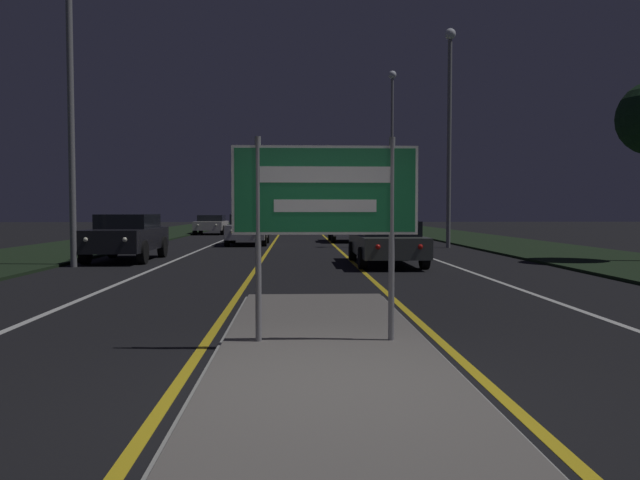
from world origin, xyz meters
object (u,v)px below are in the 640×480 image
at_px(highway_sign, 325,198).
at_px(car_receding_0, 386,241).
at_px(streetlight_right_far, 392,131).
at_px(car_approaching_1, 248,229).
at_px(car_approaching_2, 211,224).
at_px(streetlight_right_near, 449,114).
at_px(car_receding_1, 349,226).
at_px(car_approaching_0, 127,236).
at_px(streetlight_left_near, 69,10).

xyz_separation_m(highway_sign, car_receding_0, (2.33, 11.09, -1.04)).
relative_size(streetlight_right_far, car_receding_0, 2.28).
distance_m(car_approaching_1, car_approaching_2, 13.24).
bearing_deg(car_approaching_1, car_receding_0, -65.79).
distance_m(streetlight_right_near, car_approaching_2, 20.30).
bearing_deg(car_approaching_2, car_approaching_1, -75.08).
xyz_separation_m(highway_sign, car_approaching_1, (-2.55, 21.93, -0.99)).
distance_m(streetlight_right_near, car_receding_0, 10.28).
bearing_deg(streetlight_right_far, streetlight_right_near, -89.97).
height_order(highway_sign, streetlight_right_near, streetlight_right_near).
distance_m(streetlight_right_far, car_approaching_2, 13.64).
distance_m(car_receding_1, car_approaching_1, 5.59).
bearing_deg(car_approaching_2, highway_sign, -80.27).
xyz_separation_m(streetlight_right_near, car_approaching_0, (-11.90, -6.28, -4.86)).
distance_m(highway_sign, streetlight_left_near, 13.67).
distance_m(streetlight_left_near, car_approaching_2, 24.91).
relative_size(highway_sign, streetlight_left_near, 0.22).
xyz_separation_m(streetlight_right_far, car_receding_0, (-3.85, -23.79, -6.23)).
distance_m(car_approaching_0, car_approaching_2, 21.77).
relative_size(streetlight_right_near, car_approaching_1, 2.18).
bearing_deg(car_receding_1, car_approaching_1, -151.94).
bearing_deg(streetlight_right_far, car_approaching_0, -118.47).
xyz_separation_m(car_receding_1, car_approaching_2, (-8.34, 10.16, -0.11)).
height_order(car_approaching_0, car_approaching_1, car_approaching_0).
bearing_deg(car_approaching_0, highway_sign, -66.19).
bearing_deg(streetlight_right_near, car_approaching_1, 162.81).
height_order(car_receding_1, car_approaching_1, car_receding_1).
height_order(car_approaching_0, car_approaching_2, car_approaching_0).
height_order(streetlight_right_far, car_receding_1, streetlight_right_far).
distance_m(highway_sign, car_approaching_0, 14.18).
bearing_deg(car_approaching_1, car_receding_1, 28.06).
bearing_deg(highway_sign, streetlight_right_far, 79.96).
height_order(streetlight_left_near, car_approaching_0, streetlight_left_near).
distance_m(highway_sign, streetlight_right_far, 35.80).
xyz_separation_m(car_receding_1, car_approaching_1, (-4.93, -2.63, -0.06)).
bearing_deg(car_approaching_1, streetlight_right_near, -17.19).
bearing_deg(car_approaching_0, car_receding_1, 55.10).
bearing_deg(streetlight_left_near, car_approaching_0, 68.70).
distance_m(car_receding_0, car_receding_1, 13.47).
xyz_separation_m(streetlight_right_near, car_approaching_1, (-8.73, 2.70, -4.91)).
xyz_separation_m(car_receding_0, car_approaching_2, (-8.28, 23.63, -0.00)).
height_order(car_approaching_1, car_approaching_2, car_approaching_1).
distance_m(streetlight_left_near, car_approaching_1, 13.57).
bearing_deg(car_receding_0, car_approaching_0, 166.98).
distance_m(streetlight_left_near, car_approaching_0, 6.82).
bearing_deg(streetlight_left_near, car_approaching_2, 88.46).
xyz_separation_m(car_approaching_0, car_approaching_1, (3.17, 8.98, -0.05)).
height_order(streetlight_right_near, car_approaching_2, streetlight_right_near).
bearing_deg(car_approaching_2, car_approaching_0, -89.37).
xyz_separation_m(highway_sign, streetlight_left_near, (-6.60, 10.67, 5.42)).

